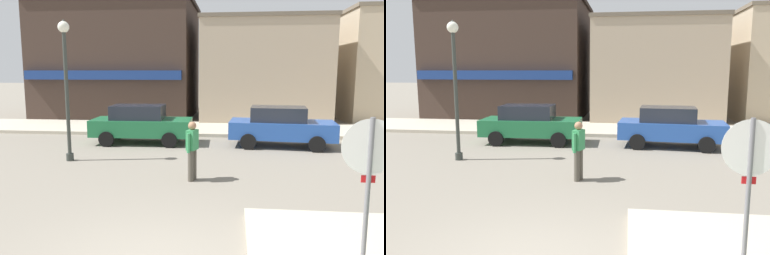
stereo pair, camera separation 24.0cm
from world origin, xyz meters
TOP-DOWN VIEW (x-y plane):
  - kerb_far at (0.00, 13.46)m, footprint 80.00×4.00m
  - stop_sign at (3.10, 0.54)m, footprint 0.82×0.07m
  - lamp_post at (-4.21, 6.62)m, footprint 0.36×0.36m
  - parked_car_nearest at (-2.58, 9.83)m, footprint 4.04×1.95m
  - parked_car_second at (3.01, 9.74)m, footprint 4.15×2.17m
  - pedestrian_crossing_near at (0.06, 4.81)m, footprint 0.33×0.55m
  - building_corner_shop at (-6.11, 19.26)m, footprint 9.66×8.11m
  - building_storefront_left_near at (2.87, 18.42)m, footprint 7.23×7.00m

SIDE VIEW (x-z plane):
  - kerb_far at x=0.00m, z-range 0.00..0.15m
  - parked_car_nearest at x=-2.58m, z-range 0.03..1.59m
  - parked_car_second at x=3.01m, z-range 0.03..1.59m
  - pedestrian_crossing_near at x=0.06m, z-range 0.06..1.67m
  - stop_sign at x=3.10m, z-range 0.37..2.67m
  - building_storefront_left_near at x=2.87m, z-range 0.00..5.91m
  - lamp_post at x=-4.21m, z-range 0.69..5.23m
  - building_corner_shop at x=-6.11m, z-range 0.00..7.25m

